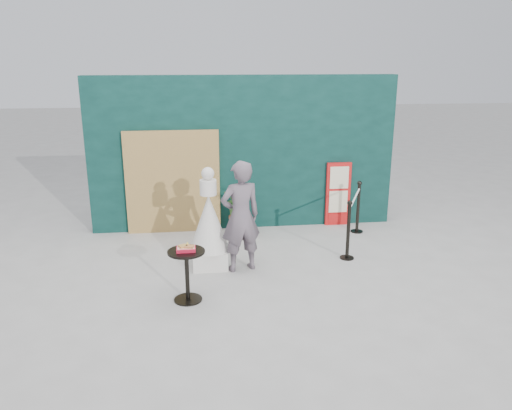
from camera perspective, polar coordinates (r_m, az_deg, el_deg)
name	(u,v)px	position (r m, az deg, el deg)	size (l,w,h in m)	color
ground	(266,294)	(7.38, 1.17, -10.11)	(60.00, 60.00, 0.00)	#ADAAA5
back_wall	(244,153)	(9.90, -1.41, 5.95)	(6.00, 0.30, 3.00)	black
bamboo_fence	(173,182)	(9.76, -9.48, 2.57)	(1.80, 0.08, 2.00)	tan
woman	(241,216)	(7.87, -1.78, -1.32)	(0.66, 0.43, 1.80)	#63555F
menu_board	(338,194)	(10.26, 9.36, 1.24)	(0.50, 0.07, 1.30)	red
statue	(209,227)	(8.08, -5.37, -2.53)	(0.65, 0.65, 1.67)	silver
cafe_table	(187,268)	(7.06, -7.91, -7.10)	(0.52, 0.52, 0.75)	black
food_basket	(186,248)	(6.95, -7.99, -4.91)	(0.26, 0.19, 0.11)	red
planter	(239,204)	(9.61, -1.92, 0.14)	(0.61, 0.53, 1.04)	brown
stanchion_barrier	(354,219)	(9.25, 11.08, -1.54)	(0.84, 1.54, 1.03)	black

